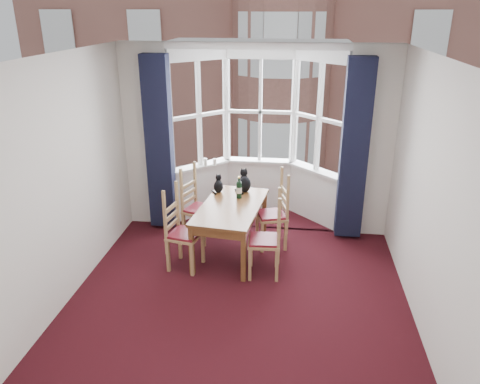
% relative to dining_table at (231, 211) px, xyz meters
% --- Properties ---
extents(floor, '(4.50, 4.50, 0.00)m').
position_rel_dining_table_xyz_m(floor, '(0.25, -1.36, -0.64)').
color(floor, black).
rests_on(floor, ground).
extents(ceiling, '(4.50, 4.50, 0.00)m').
position_rel_dining_table_xyz_m(ceiling, '(0.25, -1.36, 2.16)').
color(ceiling, white).
rests_on(ceiling, floor).
extents(wall_left, '(0.00, 4.50, 4.50)m').
position_rel_dining_table_xyz_m(wall_left, '(-1.75, -1.36, 0.76)').
color(wall_left, silver).
rests_on(wall_left, floor).
extents(wall_right, '(0.00, 4.50, 4.50)m').
position_rel_dining_table_xyz_m(wall_right, '(2.25, -1.36, 0.76)').
color(wall_right, silver).
rests_on(wall_right, floor).
extents(wall_near, '(4.00, 0.00, 4.00)m').
position_rel_dining_table_xyz_m(wall_near, '(0.25, -3.61, 0.76)').
color(wall_near, silver).
rests_on(wall_near, floor).
extents(wall_back_pier_left, '(0.70, 0.12, 2.80)m').
position_rel_dining_table_xyz_m(wall_back_pier_left, '(-1.40, 0.89, 0.76)').
color(wall_back_pier_left, silver).
rests_on(wall_back_pier_left, floor).
extents(wall_back_pier_right, '(0.70, 0.12, 2.80)m').
position_rel_dining_table_xyz_m(wall_back_pier_right, '(1.90, 0.89, 0.76)').
color(wall_back_pier_right, silver).
rests_on(wall_back_pier_right, floor).
extents(bay_window, '(2.76, 0.94, 2.80)m').
position_rel_dining_table_xyz_m(bay_window, '(0.25, 1.40, 0.76)').
color(bay_window, white).
rests_on(bay_window, floor).
extents(curtain_left, '(0.38, 0.22, 2.60)m').
position_rel_dining_table_xyz_m(curtain_left, '(-1.17, 0.71, 0.71)').
color(curtain_left, black).
rests_on(curtain_left, floor).
extents(curtain_right, '(0.38, 0.22, 2.60)m').
position_rel_dining_table_xyz_m(curtain_right, '(1.67, 0.71, 0.71)').
color(curtain_right, black).
rests_on(curtain_right, floor).
extents(dining_table, '(0.95, 1.54, 0.72)m').
position_rel_dining_table_xyz_m(dining_table, '(0.00, 0.00, 0.00)').
color(dining_table, brown).
rests_on(dining_table, floor).
extents(chair_left_near, '(0.48, 0.49, 0.92)m').
position_rel_dining_table_xyz_m(chair_left_near, '(-0.63, -0.45, -0.17)').
color(chair_left_near, '#A98452').
rests_on(chair_left_near, floor).
extents(chair_left_far, '(0.52, 0.53, 0.92)m').
position_rel_dining_table_xyz_m(chair_left_far, '(-0.60, 0.38, -0.17)').
color(chair_left_far, '#A98452').
rests_on(chair_left_far, floor).
extents(chair_right_near, '(0.42, 0.44, 0.92)m').
position_rel_dining_table_xyz_m(chair_right_near, '(0.59, -0.50, -0.17)').
color(chair_right_near, '#A98452').
rests_on(chair_right_near, floor).
extents(chair_right_far, '(0.50, 0.52, 0.92)m').
position_rel_dining_table_xyz_m(chair_right_far, '(0.63, 0.31, -0.17)').
color(chair_right_far, '#A98452').
rests_on(chair_right_far, floor).
extents(cat_left, '(0.16, 0.21, 0.27)m').
position_rel_dining_table_xyz_m(cat_left, '(-0.25, 0.48, 0.19)').
color(cat_left, black).
rests_on(cat_left, dining_table).
extents(cat_right, '(0.24, 0.29, 0.35)m').
position_rel_dining_table_xyz_m(cat_right, '(0.12, 0.55, 0.22)').
color(cat_right, black).
rests_on(cat_right, dining_table).
extents(wine_bottle, '(0.08, 0.08, 0.32)m').
position_rel_dining_table_xyz_m(wine_bottle, '(0.08, 0.29, 0.22)').
color(wine_bottle, black).
rests_on(wine_bottle, dining_table).
extents(candle_tall, '(0.06, 0.06, 0.12)m').
position_rel_dining_table_xyz_m(candle_tall, '(-0.59, 1.24, 0.29)').
color(candle_tall, white).
rests_on(candle_tall, bay_window).
extents(candle_short, '(0.06, 0.06, 0.10)m').
position_rel_dining_table_xyz_m(candle_short, '(-0.45, 1.27, 0.28)').
color(candle_short, white).
rests_on(candle_short, bay_window).
extents(street, '(80.00, 80.00, 0.00)m').
position_rel_dining_table_xyz_m(street, '(0.25, 30.89, -6.64)').
color(street, '#333335').
rests_on(street, ground).
extents(tenement_building, '(18.40, 7.80, 15.20)m').
position_rel_dining_table_xyz_m(tenement_building, '(0.25, 12.65, 0.96)').
color(tenement_building, '#945A4C').
rests_on(tenement_building, street).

